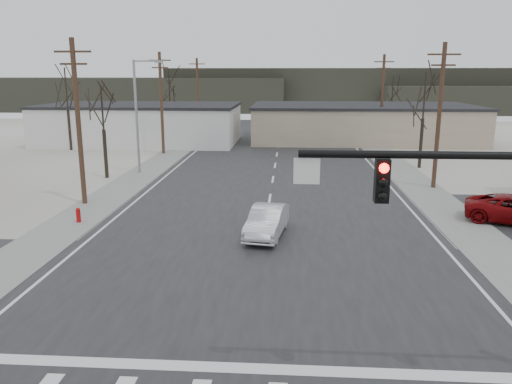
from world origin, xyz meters
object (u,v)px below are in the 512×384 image
car_far_a (286,127)px  car_far_b (286,121)px  sedan_crossing (267,221)px  fire_hydrant (78,215)px

car_far_a → car_far_b: (-0.10, 8.51, 0.03)m
sedan_crossing → car_far_a: (0.58, 45.53, -0.04)m
sedan_crossing → car_far_a: 45.54m
sedan_crossing → car_far_b: 54.05m
sedan_crossing → car_far_b: size_ratio=1.04×
car_far_a → fire_hydrant: bearing=51.8°
fire_hydrant → car_far_a: 45.30m
fire_hydrant → car_far_b: 53.58m
car_far_a → car_far_b: size_ratio=1.12×
car_far_b → sedan_crossing: bearing=-112.0°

